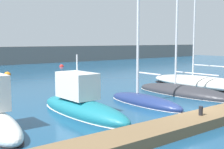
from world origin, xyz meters
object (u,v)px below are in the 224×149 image
motorboat_teal_second (81,105)px  sailboat_charcoal_fourth (183,91)px  mooring_buoy_orange (7,75)px  sailboat_ivory_fifth (202,82)px  sailboat_navy_third (144,99)px  mooring_buoy_red (62,67)px  dock_bollard (201,111)px

motorboat_teal_second → sailboat_charcoal_fourth: sailboat_charcoal_fourth is taller
mooring_buoy_orange → sailboat_ivory_fifth: bearing=-63.1°
sailboat_navy_third → sailboat_ivory_fifth: 9.32m
mooring_buoy_red → mooring_buoy_orange: bearing=-149.4°
motorboat_teal_second → mooring_buoy_red: bearing=-27.8°
sailboat_navy_third → mooring_buoy_orange: bearing=3.1°
dock_bollard → motorboat_teal_second: bearing=122.0°
motorboat_teal_second → mooring_buoy_red: motorboat_teal_second is taller
motorboat_teal_second → dock_bollard: bearing=-148.8°
sailboat_navy_third → mooring_buoy_orange: size_ratio=16.86×
sailboat_navy_third → sailboat_ivory_fifth: sailboat_ivory_fifth is taller
sailboat_navy_third → dock_bollard: sailboat_navy_third is taller
sailboat_ivory_fifth → motorboat_teal_second: bearing=96.7°
motorboat_teal_second → dock_bollard: (3.34, -5.34, 0.17)m
sailboat_ivory_fifth → mooring_buoy_red: sailboat_ivory_fifth is taller
sailboat_ivory_fifth → dock_bollard: 12.47m
mooring_buoy_orange → mooring_buoy_red: bearing=30.6°
dock_bollard → sailboat_navy_third: bearing=76.9°
mooring_buoy_red → sailboat_ivory_fifth: bearing=-91.4°
motorboat_teal_second → mooring_buoy_orange: bearing=-10.1°
mooring_buoy_red → dock_bollard: (-10.91, -33.30, 0.69)m
sailboat_navy_third → mooring_buoy_orange: (-1.00, 21.94, -0.37)m
mooring_buoy_red → sailboat_navy_third: bearing=-109.0°
sailboat_ivory_fifth → mooring_buoy_orange: sailboat_ivory_fifth is taller
sailboat_charcoal_fourth → mooring_buoy_orange: bearing=13.0°
sailboat_ivory_fifth → mooring_buoy_orange: 22.27m
sailboat_charcoal_fourth → mooring_buoy_orange: (-5.72, 21.21, -0.25)m
mooring_buoy_orange → mooring_buoy_red: (10.74, 6.36, 0.00)m
sailboat_navy_third → mooring_buoy_orange: sailboat_navy_third is taller
motorboat_teal_second → mooring_buoy_orange: 21.89m
sailboat_ivory_fifth → sailboat_navy_third: bearing=102.3°
sailboat_charcoal_fourth → mooring_buoy_orange: sailboat_charcoal_fourth is taller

